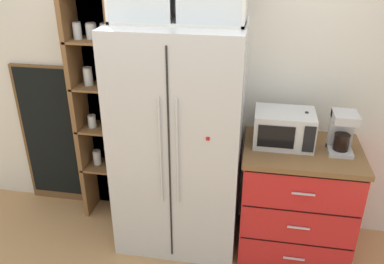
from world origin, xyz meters
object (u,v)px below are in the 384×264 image
object	(u,v)px
refrigerator	(179,141)
mug_navy	(304,139)
coffee_maker	(342,132)
bottle_green	(304,131)
bottle_clear	(304,131)
chalkboard_menu	(53,136)
microwave	(284,128)

from	to	relation	value
refrigerator	mug_navy	size ratio (longest dim) A/B	14.59
coffee_maker	bottle_green	bearing A→B (deg)	166.12
refrigerator	coffee_maker	world-z (taller)	refrigerator
bottle_clear	bottle_green	size ratio (longest dim) A/B	1.05
mug_navy	chalkboard_menu	world-z (taller)	chalkboard_menu
bottle_clear	coffee_maker	bearing A→B (deg)	-11.80
coffee_maker	chalkboard_menu	distance (m)	2.51
refrigerator	bottle_green	bearing A→B (deg)	5.49
microwave	refrigerator	bearing A→B (deg)	-174.97
microwave	coffee_maker	world-z (taller)	coffee_maker
refrigerator	coffee_maker	xyz separation A→B (m)	(1.19, 0.03, 0.17)
mug_navy	bottle_clear	world-z (taller)	bottle_clear
coffee_maker	chalkboard_menu	world-z (taller)	chalkboard_menu
microwave	chalkboard_menu	size ratio (longest dim) A/B	0.32
microwave	bottle_green	size ratio (longest dim) A/B	1.73
refrigerator	bottle_clear	xyz separation A→B (m)	(0.94, 0.08, 0.14)
refrigerator	microwave	bearing A→B (deg)	5.03
bottle_clear	bottle_green	distance (m)	0.01
mug_navy	chalkboard_menu	size ratio (longest dim) A/B	0.09
bottle_clear	bottle_green	xyz separation A→B (m)	(0.00, 0.01, -0.01)
microwave	bottle_clear	bearing A→B (deg)	4.23
chalkboard_menu	coffee_maker	bearing A→B (deg)	-6.70
bottle_green	mug_navy	bearing A→B (deg)	-85.58
mug_navy	bottle_clear	xyz separation A→B (m)	(-0.00, 0.01, 0.07)
chalkboard_menu	microwave	bearing A→B (deg)	-6.87
coffee_maker	bottle_clear	world-z (taller)	coffee_maker
refrigerator	coffee_maker	distance (m)	1.21
microwave	bottle_green	bearing A→B (deg)	7.86
refrigerator	coffee_maker	size ratio (longest dim) A/B	5.85
microwave	mug_navy	distance (m)	0.17
bottle_clear	bottle_green	bearing A→B (deg)	90.00
bottle_clear	bottle_green	world-z (taller)	bottle_clear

